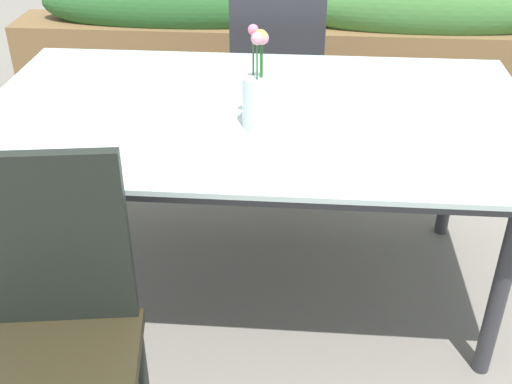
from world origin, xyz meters
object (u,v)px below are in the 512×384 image
Objects in this scene: dining_table at (256,124)px; chair_near_left at (45,333)px; planter_box at (299,38)px; flower_vase at (256,92)px; chair_far_side at (277,66)px.

dining_table is 1.92× the size of chair_near_left.
flower_vase is at bearing -92.98° from planter_box.
chair_far_side is 1.75m from chair_near_left.
chair_far_side is 3.17× the size of flower_vase.
chair_near_left is 3.01× the size of flower_vase.
dining_table is at bearing -124.02° from chair_near_left.
dining_table is 0.96m from chair_near_left.
planter_box is (0.10, 1.91, -0.46)m from flower_vase.
planter_box is at bearing 87.02° from flower_vase.
planter_box is at bearing -109.50° from chair_near_left.
chair_far_side is (0.03, 0.85, -0.12)m from dining_table.
chair_far_side is at bearing 89.02° from flower_vase.
chair_far_side is 0.96m from planter_box.
planter_box is at bearing 86.49° from dining_table.
dining_table is 0.54× the size of planter_box.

